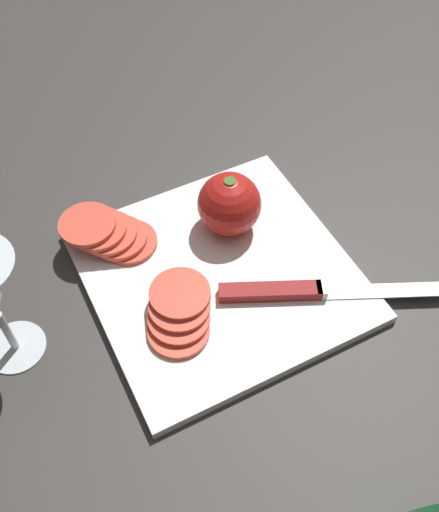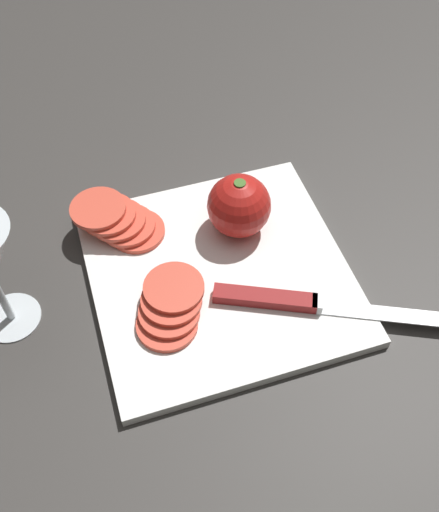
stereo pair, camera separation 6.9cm
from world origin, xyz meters
The scene contains 6 objects.
ground_plane centered at (0.00, 0.00, 0.00)m, with size 3.00×3.00×0.00m, color #383533.
cutting_board centered at (0.10, 0.02, 0.01)m, with size 0.30×0.30×0.01m.
whole_tomato centered at (0.05, -0.04, 0.05)m, with size 0.08×0.08×0.08m.
knife centered at (0.04, 0.09, 0.02)m, with size 0.25×0.13×0.01m.
tomato_slice_stack_near centered at (0.20, -0.08, 0.03)m, with size 0.11×0.10×0.03m.
tomato_slice_stack_far centered at (0.17, 0.06, 0.03)m, with size 0.09×0.10×0.03m.
Camera 1 is at (0.29, 0.39, 0.60)m, focal length 42.00 mm.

